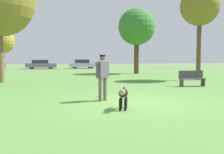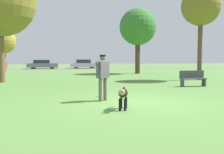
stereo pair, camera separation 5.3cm
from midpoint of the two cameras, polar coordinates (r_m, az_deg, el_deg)
ground_plane at (r=9.03m, az=4.65°, el=-5.48°), size 120.00×120.00×0.00m
far_road_strip at (r=38.51m, az=-8.64°, el=1.85°), size 120.00×6.00×0.01m
person at (r=9.21m, az=-2.22°, el=0.75°), size 0.62×0.51×1.62m
dog at (r=7.64m, az=2.24°, el=-3.78°), size 0.47×0.97×0.65m
frisbee at (r=10.38m, az=-3.14°, el=-4.17°), size 0.22×0.22×0.02m
tree_near_right at (r=19.46m, az=18.49°, el=14.25°), size 2.66×2.66×6.39m
tree_far_right at (r=25.95m, az=5.34°, el=10.74°), size 3.57×3.57×6.33m
tree_far_left at (r=30.68m, az=-22.97°, el=7.14°), size 2.73×2.73×4.71m
parked_car_grey at (r=38.35m, az=-15.21°, el=2.67°), size 4.25×1.88×1.27m
parked_car_silver at (r=38.72m, az=-6.50°, el=2.81°), size 3.94×1.85×1.31m
park_bench at (r=14.67m, az=16.88°, el=-0.18°), size 1.41×0.45×0.84m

